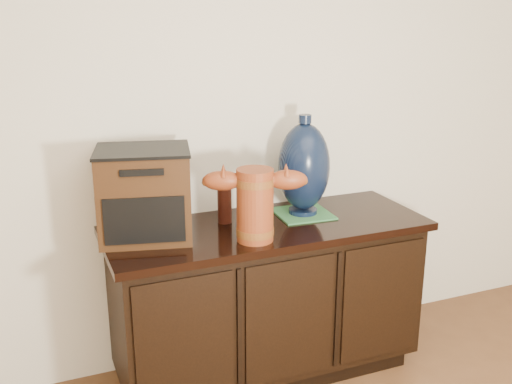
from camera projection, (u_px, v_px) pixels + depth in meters
name	position (u px, v px, depth m)	size (l,w,h in m)	color
sideboard	(267.00, 298.00, 2.81)	(1.46, 0.56, 0.75)	black
terracotta_vessel	(255.00, 201.00, 2.47)	(0.43, 0.22, 0.31)	brown
tv_radio	(144.00, 194.00, 2.50)	(0.44, 0.39, 0.39)	#361E0D
green_mat	(303.00, 213.00, 2.84)	(0.25, 0.25, 0.01)	#33713E
lamp_base	(304.00, 167.00, 2.77)	(0.26, 0.26, 0.47)	black
spray_can	(225.00, 203.00, 2.70)	(0.06, 0.06, 0.19)	#561A0E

